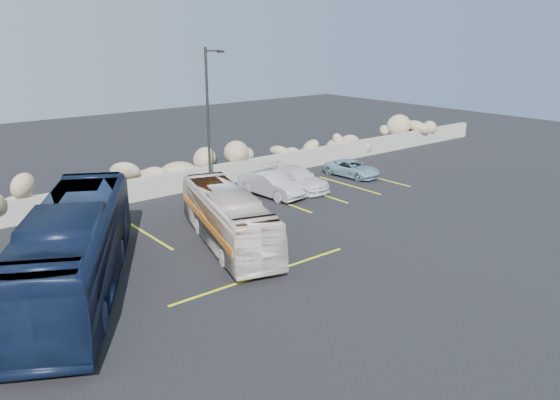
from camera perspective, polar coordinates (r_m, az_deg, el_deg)
ground at (r=21.03m, az=0.85°, el=-7.23°), size 90.00×90.00×0.00m
seawall at (r=30.48m, az=-13.74°, el=1.24°), size 60.00×0.40×1.20m
riprap_pile at (r=31.37m, az=-14.78°, el=2.92°), size 54.00×2.80×2.60m
parking_lines at (r=27.80m, az=0.87°, el=-1.07°), size 18.16×9.36×0.01m
lamppost at (r=28.73m, az=-7.43°, el=8.19°), size 1.14×0.18×8.00m
vintage_bus at (r=23.14m, az=-5.47°, el=-1.86°), size 4.32×8.67×2.35m
tour_coach at (r=19.98m, az=-20.71°, el=-4.81°), size 7.83×11.23×3.16m
car_a at (r=28.22m, az=-6.38°, el=0.64°), size 2.08×4.41×1.46m
car_b at (r=30.05m, az=-0.92°, el=1.66°), size 1.84×4.24×1.36m
car_c at (r=31.41m, az=1.78°, el=2.24°), size 1.94×4.40×1.26m
car_d at (r=34.58m, az=7.55°, el=3.28°), size 2.05×3.81×1.02m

